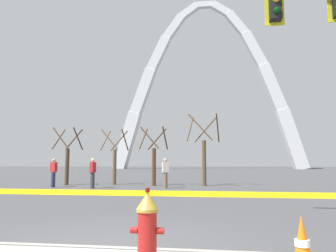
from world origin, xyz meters
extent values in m
plane|color=#474749|center=(0.00, 0.00, 0.00)|extent=(240.00, 240.00, 0.00)
cylinder|color=maroon|center=(0.74, -0.61, 0.36)|extent=(0.26, 0.26, 0.62)
cylinder|color=#A8842D|center=(0.74, -0.61, 0.69)|extent=(0.30, 0.30, 0.04)
cone|color=#A8842D|center=(0.74, -0.61, 0.82)|extent=(0.30, 0.30, 0.22)
cylinder|color=#5E0F0D|center=(0.74, -0.61, 0.96)|extent=(0.06, 0.06, 0.06)
cylinder|color=maroon|center=(0.56, -0.61, 0.42)|extent=(0.10, 0.09, 0.09)
cylinder|color=maroon|center=(0.92, -0.61, 0.42)|extent=(0.10, 0.09, 0.09)
cylinder|color=maroon|center=(0.74, -0.41, 0.33)|extent=(0.13, 0.14, 0.13)
cylinder|color=#5E0F0D|center=(0.74, -0.33, 0.33)|extent=(0.15, 0.03, 0.15)
cube|color=yellow|center=(0.68, -0.51, 0.91)|extent=(6.89, 0.02, 0.08)
cone|color=orange|center=(2.65, -1.00, 0.38)|extent=(0.28, 0.28, 0.70)
cylinder|color=white|center=(2.65, -1.00, 0.42)|extent=(0.17, 0.17, 0.08)
cube|color=black|center=(3.11, 2.32, 5.05)|extent=(0.26, 0.24, 0.90)
cube|color=gold|center=(3.11, 2.46, 5.05)|extent=(0.44, 0.03, 1.04)
sphere|color=black|center=(3.11, 2.19, 4.77)|extent=(0.16, 0.16, 0.16)
cube|color=silver|center=(-18.92, 69.86, 6.60)|extent=(6.51, 2.81, 14.07)
cube|color=silver|center=(-15.14, 69.86, 18.48)|extent=(6.18, 2.51, 11.50)
cube|color=silver|center=(-11.35, 69.86, 27.72)|extent=(5.83, 2.22, 8.97)
cube|color=silver|center=(-7.57, 69.86, 34.32)|extent=(5.41, 1.92, 6.48)
cube|color=silver|center=(-3.78, 69.86, 38.29)|extent=(4.80, 1.63, 4.03)
cube|color=silver|center=(0.00, 69.86, 39.61)|extent=(3.88, 1.33, 1.33)
cube|color=silver|center=(3.78, 69.86, 38.29)|extent=(4.80, 1.63, 4.03)
cube|color=silver|center=(7.57, 69.86, 34.32)|extent=(5.41, 1.92, 6.48)
cube|color=silver|center=(11.35, 69.86, 27.72)|extent=(5.83, 2.22, 8.97)
cube|color=silver|center=(15.14, 69.86, 18.48)|extent=(6.18, 2.51, 11.50)
cube|color=silver|center=(18.92, 69.86, 6.60)|extent=(6.51, 2.81, 14.07)
cylinder|color=#473323|center=(-7.31, 13.81, 1.11)|extent=(0.24, 0.24, 2.22)
cylinder|color=#473323|center=(-7.99, 13.94, 2.83)|extent=(0.32, 1.21, 1.34)
cylinder|color=#473323|center=(-6.62, 13.74, 2.83)|extent=(0.20, 1.22, 1.34)
cylinder|color=#473323|center=(-7.24, 14.49, 2.83)|extent=(1.22, 0.20, 1.34)
cylinder|color=#473323|center=(-7.46, 13.13, 2.83)|extent=(1.20, 0.34, 1.34)
cylinder|color=brown|center=(-4.55, 14.63, 1.09)|extent=(0.24, 0.24, 2.19)
cylinder|color=brown|center=(-5.22, 14.76, 2.78)|extent=(0.31, 1.19, 1.32)
cylinder|color=brown|center=(-3.87, 14.56, 2.78)|extent=(0.20, 1.20, 1.32)
cylinder|color=brown|center=(-4.48, 15.31, 2.78)|extent=(1.20, 0.20, 1.32)
cylinder|color=brown|center=(-4.70, 13.96, 2.78)|extent=(1.19, 0.34, 1.32)
cylinder|color=#473323|center=(-1.91, 13.99, 1.11)|extent=(0.24, 0.24, 2.22)
cylinder|color=#473323|center=(-2.59, 14.12, 2.82)|extent=(0.32, 1.20, 1.33)
cylinder|color=#473323|center=(-1.23, 13.92, 2.82)|extent=(0.20, 1.21, 1.33)
cylinder|color=#473323|center=(-1.85, 14.67, 2.82)|extent=(1.21, 0.20, 1.33)
cylinder|color=#473323|center=(-2.06, 13.31, 2.82)|extent=(1.20, 0.34, 1.33)
cylinder|color=brown|center=(1.06, 14.25, 1.34)|extent=(0.24, 0.24, 2.68)
cylinder|color=brown|center=(0.25, 14.41, 3.40)|extent=(0.36, 1.44, 1.60)
cylinder|color=brown|center=(1.89, 14.17, 3.40)|extent=(0.22, 1.45, 1.60)
cylinder|color=brown|center=(1.15, 15.08, 3.40)|extent=(1.45, 0.22, 1.60)
cylinder|color=brown|center=(0.88, 13.44, 3.40)|extent=(1.43, 0.39, 1.60)
cylinder|color=#232847|center=(-7.19, 11.91, 0.42)|extent=(0.22, 0.22, 0.84)
cube|color=#B22323|center=(-7.19, 11.91, 1.11)|extent=(0.38, 0.29, 0.54)
sphere|color=tan|center=(-7.19, 11.91, 1.49)|extent=(0.20, 0.20, 0.20)
cylinder|color=#38383D|center=(-4.75, 11.47, 0.42)|extent=(0.22, 0.22, 0.84)
cube|color=#B22323|center=(-4.75, 11.47, 1.11)|extent=(0.27, 0.37, 0.54)
sphere|color=beige|center=(-4.75, 11.47, 1.49)|extent=(0.20, 0.20, 0.20)
cylinder|color=brown|center=(-0.93, 12.11, 0.42)|extent=(0.22, 0.22, 0.84)
cube|color=beige|center=(-0.93, 12.11, 1.11)|extent=(0.39, 0.32, 0.54)
sphere|color=tan|center=(-0.93, 12.11, 1.49)|extent=(0.20, 0.20, 0.20)
camera|label=1|loc=(1.65, -5.02, 1.33)|focal=34.40mm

